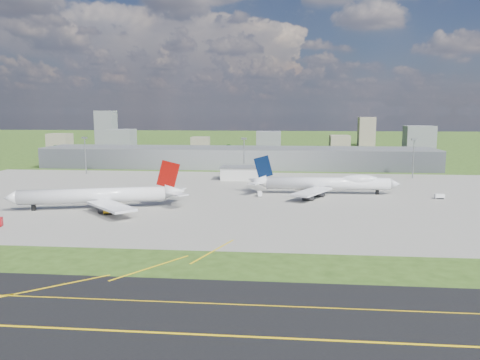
# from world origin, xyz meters

# --- Properties ---
(ground) EXTENTS (1400.00, 1400.00, 0.00)m
(ground) POSITION_xyz_m (0.00, 150.00, 0.00)
(ground) COLOR #2E4916
(ground) RESTS_ON ground
(taxiway) EXTENTS (1400.00, 60.00, 0.06)m
(taxiway) POSITION_xyz_m (0.00, -110.00, 0.03)
(taxiway) COLOR black
(taxiway) RESTS_ON ground
(apron) EXTENTS (360.00, 190.00, 0.08)m
(apron) POSITION_xyz_m (10.00, 40.00, 0.04)
(apron) COLOR gray
(apron) RESTS_ON ground
(terminal) EXTENTS (300.00, 42.00, 15.00)m
(terminal) POSITION_xyz_m (0.00, 165.00, 7.50)
(terminal) COLOR gray
(terminal) RESTS_ON ground
(ops_building) EXTENTS (26.00, 16.00, 8.00)m
(ops_building) POSITION_xyz_m (10.00, 100.00, 4.00)
(ops_building) COLOR silver
(ops_building) RESTS_ON ground
(mast_west) EXTENTS (3.50, 2.00, 25.90)m
(mast_west) POSITION_xyz_m (-100.00, 115.00, 17.71)
(mast_west) COLOR gray
(mast_west) RESTS_ON ground
(mast_center) EXTENTS (3.50, 2.00, 25.90)m
(mast_center) POSITION_xyz_m (10.00, 115.00, 17.71)
(mast_center) COLOR gray
(mast_center) RESTS_ON ground
(mast_east) EXTENTS (3.50, 2.00, 25.90)m
(mast_east) POSITION_xyz_m (120.00, 115.00, 17.71)
(mast_east) COLOR gray
(mast_east) RESTS_ON ground
(airliner_red_twin) EXTENTS (77.01, 58.89, 21.47)m
(airliner_red_twin) POSITION_xyz_m (-45.41, 4.26, 5.72)
(airliner_red_twin) COLOR silver
(airliner_red_twin) RESTS_ON ground
(airliner_blue_quad) EXTENTS (78.12, 61.35, 20.42)m
(airliner_blue_quad) POSITION_xyz_m (59.56, 51.57, 5.67)
(airliner_blue_quad) COLOR silver
(airliner_blue_quad) RESTS_ON ground
(tug_yellow) EXTENTS (4.22, 3.03, 1.87)m
(tug_yellow) POSITION_xyz_m (-37.30, -7.17, 0.97)
(tug_yellow) COLOR #E6A30D
(tug_yellow) RESTS_ON ground
(van_white_near) EXTENTS (2.79, 5.18, 2.53)m
(van_white_near) POSITION_xyz_m (24.43, 40.78, 1.28)
(van_white_near) COLOR white
(van_white_near) RESTS_ON ground
(van_white_far) EXTENTS (4.87, 2.65, 2.43)m
(van_white_far) POSITION_xyz_m (114.02, 42.40, 1.23)
(van_white_far) COLOR white
(van_white_far) RESTS_ON ground
(bldg_far_w) EXTENTS (24.00, 20.00, 18.00)m
(bldg_far_w) POSITION_xyz_m (-220.00, 320.00, 9.00)
(bldg_far_w) COLOR gray
(bldg_far_w) RESTS_ON ground
(bldg_w) EXTENTS (28.00, 22.00, 24.00)m
(bldg_w) POSITION_xyz_m (-140.00, 300.00, 12.00)
(bldg_w) COLOR slate
(bldg_w) RESTS_ON ground
(bldg_cw) EXTENTS (20.00, 18.00, 14.00)m
(bldg_cw) POSITION_xyz_m (-60.00, 340.00, 7.00)
(bldg_cw) COLOR gray
(bldg_cw) RESTS_ON ground
(bldg_c) EXTENTS (26.00, 20.00, 22.00)m
(bldg_c) POSITION_xyz_m (20.00, 310.00, 11.00)
(bldg_c) COLOR slate
(bldg_c) RESTS_ON ground
(bldg_ce) EXTENTS (22.00, 24.00, 16.00)m
(bldg_ce) POSITION_xyz_m (100.00, 350.00, 8.00)
(bldg_ce) COLOR gray
(bldg_ce) RESTS_ON ground
(bldg_e) EXTENTS (30.00, 22.00, 28.00)m
(bldg_e) POSITION_xyz_m (180.00, 320.00, 14.00)
(bldg_e) COLOR slate
(bldg_e) RESTS_ON ground
(bldg_tall_w) EXTENTS (22.00, 20.00, 44.00)m
(bldg_tall_w) POSITION_xyz_m (-180.00, 360.00, 22.00)
(bldg_tall_w) COLOR slate
(bldg_tall_w) RESTS_ON ground
(bldg_tall_e) EXTENTS (20.00, 18.00, 36.00)m
(bldg_tall_e) POSITION_xyz_m (140.00, 410.00, 18.00)
(bldg_tall_e) COLOR gray
(bldg_tall_e) RESTS_ON ground
(tree_far_w) EXTENTS (7.20, 7.20, 8.80)m
(tree_far_w) POSITION_xyz_m (-200.00, 270.00, 5.18)
(tree_far_w) COLOR #382314
(tree_far_w) RESTS_ON ground
(tree_w) EXTENTS (6.75, 6.75, 8.25)m
(tree_w) POSITION_xyz_m (-110.00, 265.00, 4.86)
(tree_w) COLOR #382314
(tree_w) RESTS_ON ground
(tree_c) EXTENTS (8.10, 8.10, 9.90)m
(tree_c) POSITION_xyz_m (-20.00, 280.00, 5.84)
(tree_c) COLOR #382314
(tree_c) RESTS_ON ground
(tree_e) EXTENTS (7.65, 7.65, 9.35)m
(tree_e) POSITION_xyz_m (70.00, 275.00, 5.51)
(tree_e) COLOR #382314
(tree_e) RESTS_ON ground
(tree_far_e) EXTENTS (6.30, 6.30, 7.70)m
(tree_far_e) POSITION_xyz_m (160.00, 285.00, 4.53)
(tree_far_e) COLOR #382314
(tree_far_e) RESTS_ON ground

